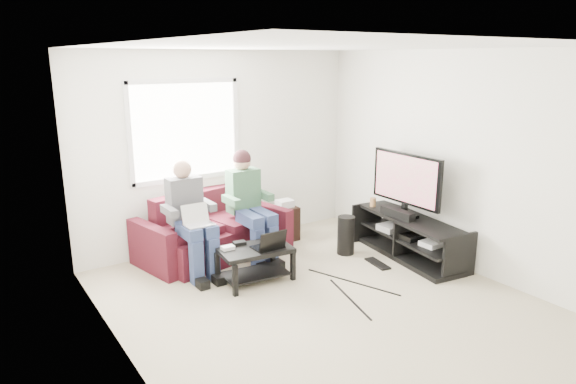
% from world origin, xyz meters
% --- Properties ---
extents(floor, '(4.50, 4.50, 0.00)m').
position_xyz_m(floor, '(0.00, 0.00, 0.00)').
color(floor, '#B6AA8D').
rests_on(floor, ground).
extents(ceiling, '(4.50, 4.50, 0.00)m').
position_xyz_m(ceiling, '(0.00, 0.00, 2.60)').
color(ceiling, white).
rests_on(ceiling, wall_back).
extents(wall_back, '(4.50, 0.00, 4.50)m').
position_xyz_m(wall_back, '(0.00, 2.25, 1.30)').
color(wall_back, silver).
rests_on(wall_back, floor).
extents(wall_front, '(4.50, 0.00, 4.50)m').
position_xyz_m(wall_front, '(0.00, -2.25, 1.30)').
color(wall_front, silver).
rests_on(wall_front, floor).
extents(wall_left, '(0.00, 4.50, 4.50)m').
position_xyz_m(wall_left, '(-2.00, 0.00, 1.30)').
color(wall_left, silver).
rests_on(wall_left, floor).
extents(wall_right, '(0.00, 4.50, 4.50)m').
position_xyz_m(wall_right, '(2.00, 0.00, 1.30)').
color(wall_right, silver).
rests_on(wall_right, floor).
extents(window, '(1.48, 0.04, 1.28)m').
position_xyz_m(window, '(-0.50, 2.23, 1.60)').
color(window, white).
rests_on(window, wall_back).
extents(sofa, '(1.93, 1.12, 0.83)m').
position_xyz_m(sofa, '(-0.39, 1.82, 0.31)').
color(sofa, '#4F131C').
rests_on(sofa, floor).
extents(person_left, '(0.40, 0.70, 1.34)m').
position_xyz_m(person_left, '(-0.79, 1.52, 0.73)').
color(person_left, navy).
rests_on(person_left, sofa).
extents(person_right, '(0.40, 0.71, 1.38)m').
position_xyz_m(person_right, '(0.01, 1.54, 0.79)').
color(person_right, navy).
rests_on(person_right, sofa).
extents(laptop_silver, '(0.36, 0.28, 0.24)m').
position_xyz_m(laptop_silver, '(-0.79, 1.29, 0.71)').
color(laptop_silver, silver).
rests_on(laptop_silver, person_left).
extents(coffee_table, '(0.86, 0.59, 0.41)m').
position_xyz_m(coffee_table, '(-0.30, 0.86, 0.30)').
color(coffee_table, black).
rests_on(coffee_table, floor).
extents(laptop_black, '(0.36, 0.28, 0.24)m').
position_xyz_m(laptop_black, '(-0.18, 0.78, 0.53)').
color(laptop_black, black).
rests_on(laptop_black, coffee_table).
extents(controller_a, '(0.14, 0.09, 0.04)m').
position_xyz_m(controller_a, '(-0.58, 0.98, 0.43)').
color(controller_a, silver).
rests_on(controller_a, coffee_table).
extents(controller_b, '(0.15, 0.11, 0.04)m').
position_xyz_m(controller_b, '(-0.40, 1.04, 0.43)').
color(controller_b, black).
rests_on(controller_b, coffee_table).
extents(controller_c, '(0.14, 0.10, 0.04)m').
position_xyz_m(controller_c, '(-0.00, 1.01, 0.43)').
color(controller_c, gray).
rests_on(controller_c, coffee_table).
extents(tv_stand, '(0.71, 1.68, 0.54)m').
position_xyz_m(tv_stand, '(1.70, 0.39, 0.24)').
color(tv_stand, black).
rests_on(tv_stand, floor).
extents(tv, '(0.12, 1.10, 0.81)m').
position_xyz_m(tv, '(1.70, 0.49, 1.00)').
color(tv, black).
rests_on(tv, tv_stand).
extents(soundbar, '(0.12, 0.50, 0.10)m').
position_xyz_m(soundbar, '(1.58, 0.49, 0.59)').
color(soundbar, black).
rests_on(soundbar, tv_stand).
extents(drink_cup, '(0.08, 0.08, 0.12)m').
position_xyz_m(drink_cup, '(1.65, 1.02, 0.60)').
color(drink_cup, '#AA7949').
rests_on(drink_cup, tv_stand).
extents(console_white, '(0.30, 0.22, 0.06)m').
position_xyz_m(console_white, '(1.70, -0.01, 0.31)').
color(console_white, silver).
rests_on(console_white, tv_stand).
extents(console_grey, '(0.34, 0.26, 0.08)m').
position_xyz_m(console_grey, '(1.70, 0.69, 0.32)').
color(console_grey, gray).
rests_on(console_grey, tv_stand).
extents(console_black, '(0.38, 0.30, 0.07)m').
position_xyz_m(console_black, '(1.70, 0.34, 0.32)').
color(console_black, black).
rests_on(console_black, tv_stand).
extents(subwoofer, '(0.22, 0.22, 0.51)m').
position_xyz_m(subwoofer, '(1.11, 0.94, 0.25)').
color(subwoofer, black).
rests_on(subwoofer, floor).
extents(keyboard_floor, '(0.20, 0.41, 0.02)m').
position_xyz_m(keyboard_floor, '(1.21, 0.43, 0.01)').
color(keyboard_floor, black).
rests_on(keyboard_floor, floor).
extents(end_table, '(0.32, 0.32, 0.58)m').
position_xyz_m(end_table, '(0.75, 1.84, 0.26)').
color(end_table, black).
rests_on(end_table, floor).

